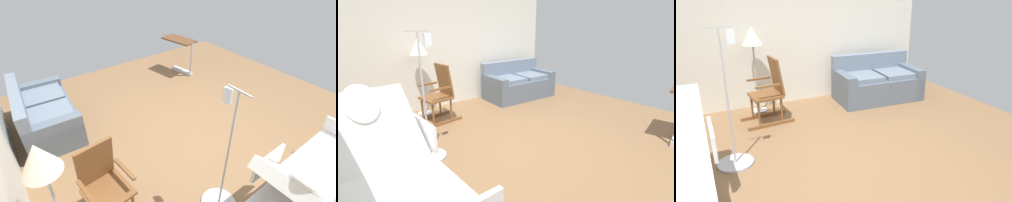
% 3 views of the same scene
% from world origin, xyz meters
% --- Properties ---
extents(ground_plane, '(6.66, 6.66, 0.00)m').
position_xyz_m(ground_plane, '(0.00, 0.00, 0.00)').
color(ground_plane, olive).
extents(back_wall, '(5.53, 0.10, 2.70)m').
position_xyz_m(back_wall, '(0.00, 2.69, 1.35)').
color(back_wall, silver).
rests_on(back_wall, ground).
extents(hospital_bed, '(1.06, 2.08, 1.21)m').
position_xyz_m(hospital_bed, '(-1.95, -0.11, 0.32)').
color(hospital_bed, silver).
rests_on(hospital_bed, ground).
extents(couch, '(1.64, 0.93, 0.85)m').
position_xyz_m(couch, '(1.61, 2.05, 0.31)').
color(couch, slate).
rests_on(couch, ground).
extents(rocking_chair, '(0.80, 0.55, 1.05)m').
position_xyz_m(rocking_chair, '(-0.50, 1.87, 0.50)').
color(rocking_chair, brown).
rests_on(rocking_chair, ground).
extents(floor_lamp, '(0.34, 0.34, 1.48)m').
position_xyz_m(floor_lamp, '(-0.61, 2.36, 1.23)').
color(floor_lamp, '#B2B5BA').
rests_on(floor_lamp, ground).
extents(iv_pole, '(0.44, 0.44, 1.69)m').
position_xyz_m(iv_pole, '(-1.22, 0.71, 0.25)').
color(iv_pole, '#B2B5BA').
rests_on(iv_pole, ground).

